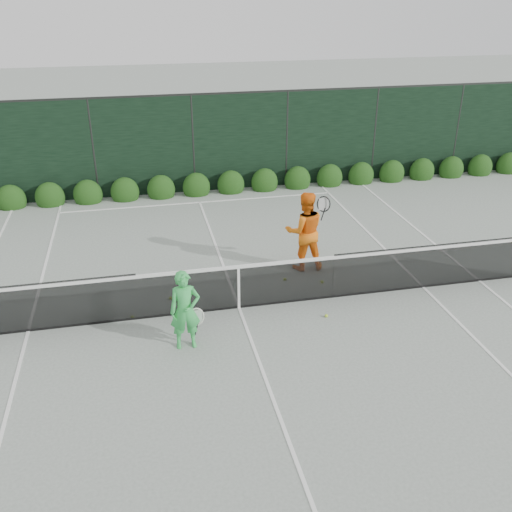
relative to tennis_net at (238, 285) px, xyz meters
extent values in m
plane|color=gray|center=(0.02, 0.00, -0.53)|extent=(80.00, 80.00, 0.00)
cube|color=black|center=(-4.18, 0.00, -0.02)|extent=(4.40, 0.01, 1.02)
cube|color=black|center=(0.02, 0.00, -0.05)|extent=(4.00, 0.01, 0.96)
cube|color=black|center=(4.22, 0.00, -0.02)|extent=(4.40, 0.01, 1.02)
cube|color=white|center=(0.02, 0.00, 0.41)|extent=(12.80, 0.03, 0.07)
cube|color=black|center=(0.02, 0.00, -0.51)|extent=(12.80, 0.02, 0.04)
cube|color=white|center=(0.02, 0.00, -0.07)|extent=(0.05, 0.03, 0.91)
imported|color=green|center=(-1.16, -1.12, 0.22)|extent=(0.56, 0.37, 1.51)
torus|color=white|center=(-0.96, -1.02, 0.00)|extent=(0.30, 0.03, 0.30)
cylinder|color=black|center=(-0.96, -1.02, -0.24)|extent=(0.10, 0.03, 0.30)
imported|color=orange|center=(1.84, 1.49, 0.40)|extent=(0.95, 0.76, 1.86)
torus|color=black|center=(2.19, 1.29, 1.10)|extent=(0.29, 0.14, 0.30)
cylinder|color=black|center=(2.19, 1.29, 0.86)|extent=(0.10, 0.03, 0.30)
cube|color=white|center=(5.51, 0.00, -0.53)|extent=(0.06, 23.77, 0.01)
cube|color=white|center=(-4.09, 0.00, -0.53)|extent=(0.06, 23.77, 0.01)
cube|color=white|center=(4.14, 0.00, -0.53)|extent=(0.06, 23.77, 0.01)
cube|color=white|center=(0.02, 11.88, -0.53)|extent=(11.03, 0.06, 0.01)
cube|color=white|center=(0.02, 6.40, -0.53)|extent=(8.23, 0.06, 0.01)
cube|color=white|center=(0.02, 0.00, -0.53)|extent=(0.06, 12.80, 0.01)
cube|color=black|center=(0.02, 7.50, 0.97)|extent=(32.00, 0.06, 3.00)
cube|color=#262826|center=(0.02, 7.50, 2.50)|extent=(32.00, 0.06, 0.06)
cylinder|color=#262826|center=(-2.98, 7.50, 0.97)|extent=(0.08, 0.08, 3.00)
cylinder|color=#262826|center=(0.02, 7.50, 0.97)|extent=(0.08, 0.08, 3.00)
cylinder|color=#262826|center=(3.02, 7.50, 0.97)|extent=(0.08, 0.08, 3.00)
cylinder|color=#262826|center=(6.02, 7.50, 0.97)|extent=(0.08, 0.08, 3.00)
cylinder|color=#262826|center=(9.02, 7.50, 0.97)|extent=(0.08, 0.08, 3.00)
ellipsoid|color=#133B10|center=(-5.48, 7.15, -0.30)|extent=(0.86, 0.65, 0.94)
ellipsoid|color=#133B10|center=(-4.38, 7.15, -0.30)|extent=(0.86, 0.65, 0.94)
ellipsoid|color=#133B10|center=(-3.28, 7.15, -0.30)|extent=(0.86, 0.65, 0.94)
ellipsoid|color=#133B10|center=(-2.18, 7.15, -0.30)|extent=(0.86, 0.65, 0.94)
ellipsoid|color=#133B10|center=(-1.08, 7.15, -0.30)|extent=(0.86, 0.65, 0.94)
ellipsoid|color=#133B10|center=(0.02, 7.15, -0.30)|extent=(0.86, 0.65, 0.94)
ellipsoid|color=#133B10|center=(1.12, 7.15, -0.30)|extent=(0.86, 0.65, 0.94)
ellipsoid|color=#133B10|center=(2.22, 7.15, -0.30)|extent=(0.86, 0.65, 0.94)
ellipsoid|color=#133B10|center=(3.32, 7.15, -0.30)|extent=(0.86, 0.65, 0.94)
ellipsoid|color=#133B10|center=(4.42, 7.15, -0.30)|extent=(0.86, 0.65, 0.94)
ellipsoid|color=#133B10|center=(5.52, 7.15, -0.30)|extent=(0.86, 0.65, 0.94)
ellipsoid|color=#133B10|center=(6.62, 7.15, -0.30)|extent=(0.86, 0.65, 0.94)
ellipsoid|color=#133B10|center=(7.72, 7.15, -0.30)|extent=(0.86, 0.65, 0.94)
ellipsoid|color=#133B10|center=(8.82, 7.15, -0.30)|extent=(0.86, 0.65, 0.94)
ellipsoid|color=#133B10|center=(9.92, 7.15, -0.30)|extent=(0.86, 0.65, 0.94)
ellipsoid|color=#133B10|center=(11.02, 7.15, -0.30)|extent=(0.86, 0.65, 0.94)
sphere|color=#B7DF31|center=(-2.12, 0.05, -0.50)|extent=(0.07, 0.07, 0.07)
sphere|color=#B7DF31|center=(-1.32, 0.65, -0.50)|extent=(0.07, 0.07, 0.07)
sphere|color=#B7DF31|center=(2.03, 0.66, -0.50)|extent=(0.07, 0.07, 0.07)
sphere|color=#B7DF31|center=(1.25, 0.96, -0.50)|extent=(0.07, 0.07, 0.07)
sphere|color=#B7DF31|center=(1.66, -0.73, -0.50)|extent=(0.07, 0.07, 0.07)
camera|label=1|loc=(-1.79, -9.93, 5.49)|focal=40.00mm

